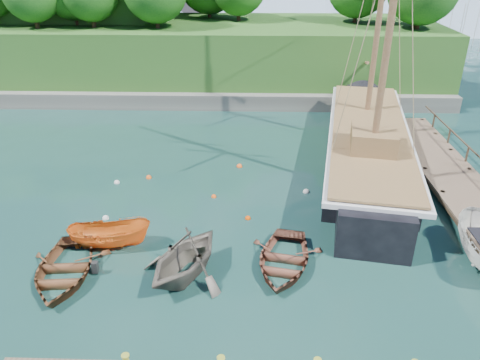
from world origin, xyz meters
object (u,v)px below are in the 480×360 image
at_px(rowboat_0, 65,277).
at_px(motorboat_orange, 112,247).
at_px(rowboat_2, 283,266).
at_px(rowboat_1, 186,276).
at_px(schooner, 367,150).

distance_m(rowboat_0, motorboat_orange, 2.62).
xyz_separation_m(rowboat_0, motorboat_orange, (1.37, 2.23, 0.00)).
relative_size(rowboat_2, motorboat_orange, 1.20).
relative_size(rowboat_1, motorboat_orange, 1.16).
bearing_deg(schooner, rowboat_0, -132.57).
distance_m(rowboat_0, rowboat_2, 9.28).
height_order(rowboat_1, motorboat_orange, rowboat_1).
xyz_separation_m(rowboat_2, motorboat_orange, (-7.85, 1.25, 0.00)).
distance_m(rowboat_0, schooner, 18.85).
height_order(rowboat_1, schooner, schooner).
xyz_separation_m(rowboat_0, schooner, (14.95, 11.44, 1.08)).
bearing_deg(rowboat_0, rowboat_1, -3.17).
distance_m(rowboat_1, rowboat_2, 4.19).
bearing_deg(schooner, rowboat_1, -121.21).
relative_size(rowboat_0, rowboat_1, 1.08).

